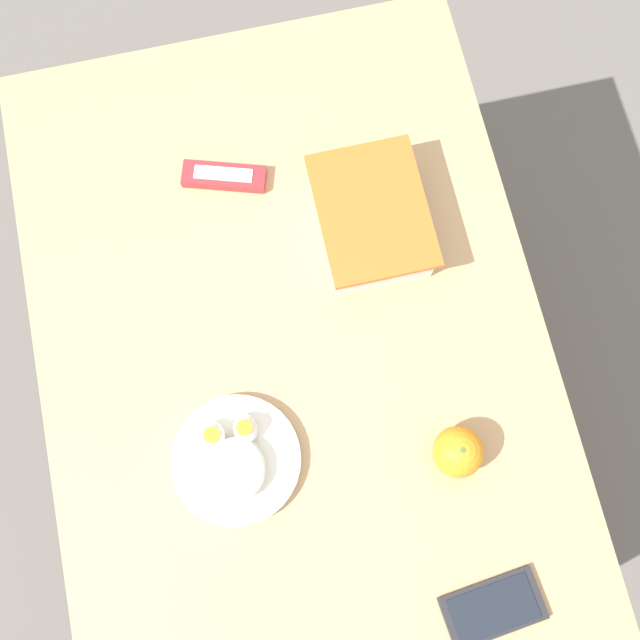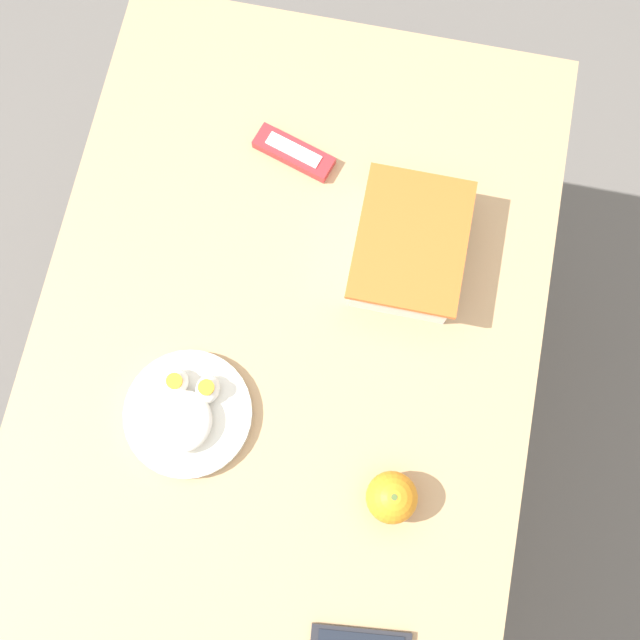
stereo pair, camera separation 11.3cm
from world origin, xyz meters
TOP-DOWN VIEW (x-y plane):
  - ground_plane at (0.00, 0.00)m, footprint 10.00×10.00m
  - table at (0.00, 0.00)m, footprint 1.22×0.78m
  - food_container at (-0.21, 0.16)m, footprint 0.22×0.17m
  - orange_fruit at (0.17, 0.20)m, footprint 0.07×0.07m
  - rice_plate at (0.11, -0.12)m, footprint 0.19×0.19m
  - candy_bar at (-0.34, -0.05)m, footprint 0.08×0.14m

SIDE VIEW (x-z plane):
  - ground_plane at x=0.00m, z-range 0.00..0.00m
  - table at x=0.00m, z-range 0.29..1.07m
  - candy_bar at x=-0.34m, z-range 0.78..0.80m
  - rice_plate at x=0.11m, z-range 0.77..0.82m
  - food_container at x=-0.21m, z-range 0.77..0.85m
  - orange_fruit at x=0.17m, z-range 0.78..0.85m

